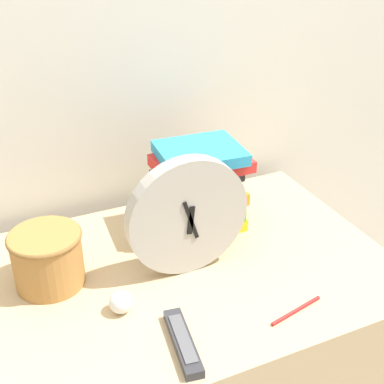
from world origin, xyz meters
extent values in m
cube|color=silver|center=(0.00, 0.75, 1.20)|extent=(6.00, 0.04, 2.40)
cube|color=tan|center=(0.00, 0.34, 0.39)|extent=(1.04, 0.68, 0.78)
cylinder|color=#B7B2A8|center=(0.03, 0.34, 0.92)|extent=(0.29, 0.04, 0.29)
cylinder|color=white|center=(0.03, 0.33, 0.92)|extent=(0.26, 0.01, 0.26)
cube|color=black|center=(0.03, 0.32, 0.92)|extent=(0.02, 0.01, 0.07)
cube|color=black|center=(0.03, 0.32, 0.92)|extent=(0.04, 0.01, 0.10)
cylinder|color=black|center=(0.03, 0.32, 0.92)|extent=(0.01, 0.00, 0.01)
cube|color=yellow|center=(0.14, 0.48, 0.79)|extent=(0.22, 0.15, 0.03)
cube|color=green|center=(0.13, 0.49, 0.83)|extent=(0.22, 0.20, 0.04)
cube|color=orange|center=(0.12, 0.48, 0.87)|extent=(0.25, 0.19, 0.03)
cube|color=#7A3899|center=(0.12, 0.49, 0.91)|extent=(0.19, 0.16, 0.04)
cube|color=#232328|center=(0.12, 0.48, 0.94)|extent=(0.22, 0.15, 0.02)
cube|color=red|center=(0.14, 0.49, 0.97)|extent=(0.23, 0.16, 0.03)
cube|color=#2D9ED1|center=(0.14, 0.49, 0.99)|extent=(0.22, 0.19, 0.03)
cylinder|color=#B27A3D|center=(-0.28, 0.42, 0.84)|extent=(0.16, 0.16, 0.13)
torus|color=olive|center=(-0.28, 0.42, 0.90)|extent=(0.17, 0.17, 0.01)
cube|color=#333338|center=(-0.08, 0.11, 0.79)|extent=(0.06, 0.18, 0.02)
cube|color=#59595E|center=(-0.08, 0.11, 0.80)|extent=(0.04, 0.14, 0.00)
sphere|color=white|center=(-0.16, 0.26, 0.80)|extent=(0.05, 0.05, 0.05)
cylinder|color=#B21E1E|center=(0.18, 0.10, 0.78)|extent=(0.14, 0.04, 0.01)
camera|label=1|loc=(-0.39, -0.61, 1.56)|focal=50.00mm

